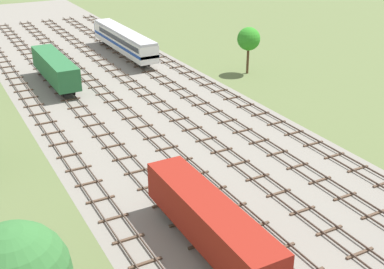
% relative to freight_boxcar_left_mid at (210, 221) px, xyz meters
% --- Properties ---
extents(ground_plane, '(480.00, 480.00, 0.00)m').
position_rel_freight_boxcar_left_mid_xyz_m(ground_plane, '(6.63, 19.29, -2.45)').
color(ground_plane, '#5B6B3D').
extents(ballast_bed, '(26.11, 176.00, 0.01)m').
position_rel_freight_boxcar_left_mid_xyz_m(ballast_bed, '(6.63, 19.29, -2.45)').
color(ballast_bed, gray).
rests_on(ballast_bed, ground).
extents(track_far_left, '(2.40, 126.00, 0.29)m').
position_rel_freight_boxcar_left_mid_xyz_m(track_far_left, '(-4.43, 20.29, -2.31)').
color(track_far_left, '#47382D').
rests_on(track_far_left, ground).
extents(track_left, '(2.40, 126.00, 0.29)m').
position_rel_freight_boxcar_left_mid_xyz_m(track_left, '(-0.01, 20.29, -2.31)').
color(track_left, '#47382D').
rests_on(track_left, ground).
extents(track_centre_left, '(2.40, 126.00, 0.29)m').
position_rel_freight_boxcar_left_mid_xyz_m(track_centre_left, '(4.42, 20.29, -2.31)').
color(track_centre_left, '#47382D').
rests_on(track_centre_left, ground).
extents(track_centre, '(2.40, 126.00, 0.29)m').
position_rel_freight_boxcar_left_mid_xyz_m(track_centre, '(8.84, 20.29, -2.31)').
color(track_centre, '#47382D').
rests_on(track_centre, ground).
extents(track_centre_right, '(2.40, 126.00, 0.29)m').
position_rel_freight_boxcar_left_mid_xyz_m(track_centre_right, '(13.26, 20.29, -2.31)').
color(track_centre_right, '#47382D').
rests_on(track_centre_right, ground).
extents(track_right, '(2.40, 126.00, 0.29)m').
position_rel_freight_boxcar_left_mid_xyz_m(track_right, '(17.68, 20.29, -2.31)').
color(track_right, '#47382D').
rests_on(track_right, ground).
extents(freight_boxcar_left_mid, '(2.87, 14.00, 3.60)m').
position_rel_freight_boxcar_left_mid_xyz_m(freight_boxcar_left_mid, '(0.00, 0.00, 0.00)').
color(freight_boxcar_left_mid, maroon).
rests_on(freight_boxcar_left_mid, ground).
extents(freight_boxcar_left_midfar, '(2.87, 14.00, 3.60)m').
position_rel_freight_boxcar_left_mid_xyz_m(freight_boxcar_left_midfar, '(0.00, 40.16, 0.00)').
color(freight_boxcar_left_midfar, '#286638').
rests_on(freight_boxcar_left_midfar, ground).
extents(diesel_railcar_centre_right_far, '(2.96, 20.50, 3.80)m').
position_rel_freight_boxcar_left_mid_xyz_m(diesel_railcar_centre_right_far, '(13.26, 49.46, 0.15)').
color(diesel_railcar_centre_right_far, white).
rests_on(diesel_railcar_centre_right_far, ground).
extents(lineside_tree_0, '(3.21, 3.21, 6.56)m').
position_rel_freight_boxcar_left_mid_xyz_m(lineside_tree_0, '(25.20, 32.56, 2.46)').
color(lineside_tree_0, '#4C331E').
rests_on(lineside_tree_0, ground).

